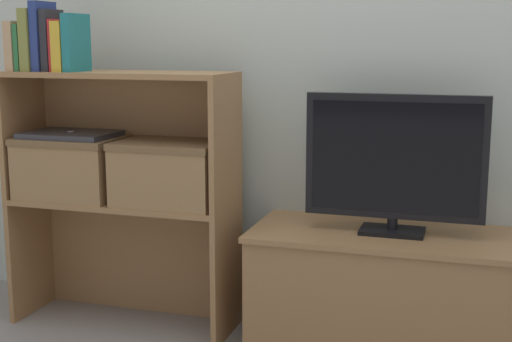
{
  "coord_description": "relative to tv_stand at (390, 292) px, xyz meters",
  "views": [
    {
      "loc": [
        0.74,
        -2.22,
        1.09
      ],
      "look_at": [
        0.0,
        0.15,
        0.63
      ],
      "focal_mm": 50.0,
      "sensor_mm": 36.0,
      "label": 1
    }
  ],
  "objects": [
    {
      "name": "book_mustard",
      "position": [
        -1.19,
        -0.1,
        0.85
      ],
      "size": [
        0.04,
        0.16,
        0.18
      ],
      "color": "gold",
      "rests_on": "bookshelf_upper_tier"
    },
    {
      "name": "bookshelf_upper_tier",
      "position": [
        -1.01,
        0.0,
        0.58
      ],
      "size": [
        0.86,
        0.3,
        0.48
      ],
      "color": "olive",
      "rests_on": "bookshelf_lower_tier"
    },
    {
      "name": "laptop",
      "position": [
        -1.22,
        -0.07,
        0.52
      ],
      "size": [
        0.34,
        0.24,
        0.02
      ],
      "color": "#2D2D33",
      "rests_on": "storage_basket_left"
    },
    {
      "name": "book_olive",
      "position": [
        -1.33,
        -0.1,
        0.87
      ],
      "size": [
        0.04,
        0.15,
        0.23
      ],
      "color": "olive",
      "rests_on": "bookshelf_upper_tier"
    },
    {
      "name": "book_navy",
      "position": [
        -1.29,
        -0.1,
        0.89
      ],
      "size": [
        0.03,
        0.14,
        0.25
      ],
      "color": "navy",
      "rests_on": "bookshelf_upper_tier"
    },
    {
      "name": "wall_back",
      "position": [
        -0.48,
        0.24,
        0.99
      ],
      "size": [
        10.0,
        0.05,
        2.4
      ],
      "color": "#B2BCB2",
      "rests_on": "ground_plane"
    },
    {
      "name": "book_crimson",
      "position": [
        -1.23,
        -0.1,
        0.86
      ],
      "size": [
        0.02,
        0.12,
        0.19
      ],
      "color": "#B22328",
      "rests_on": "bookshelf_upper_tier"
    },
    {
      "name": "book_forest",
      "position": [
        -1.36,
        -0.1,
        0.85
      ],
      "size": [
        0.02,
        0.15,
        0.17
      ],
      "color": "#286638",
      "rests_on": "bookshelf_upper_tier"
    },
    {
      "name": "book_teal",
      "position": [
        -1.15,
        -0.1,
        0.87
      ],
      "size": [
        0.03,
        0.15,
        0.21
      ],
      "color": "#1E7075",
      "rests_on": "bookshelf_upper_tier"
    },
    {
      "name": "book_charcoal",
      "position": [
        -1.25,
        -0.1,
        0.87
      ],
      "size": [
        0.03,
        0.12,
        0.23
      ],
      "color": "#232328",
      "rests_on": "bookshelf_upper_tier"
    },
    {
      "name": "tv",
      "position": [
        -0.0,
        -0.0,
        0.47
      ],
      "size": [
        0.61,
        0.14,
        0.48
      ],
      "color": "black",
      "rests_on": "tv_stand"
    },
    {
      "name": "book_tan",
      "position": [
        -1.39,
        -0.1,
        0.85
      ],
      "size": [
        0.03,
        0.16,
        0.18
      ],
      "color": "tan",
      "rests_on": "bookshelf_upper_tier"
    },
    {
      "name": "bookshelf_lower_tier",
      "position": [
        -1.01,
        0.0,
        0.09
      ],
      "size": [
        0.86,
        0.3,
        0.49
      ],
      "color": "olive",
      "rests_on": "ground_plane"
    },
    {
      "name": "tv_stand",
      "position": [
        0.0,
        0.0,
        0.0
      ],
      "size": [
        0.98,
        0.44,
        0.43
      ],
      "color": "olive",
      "rests_on": "ground_plane"
    },
    {
      "name": "storage_basket_right",
      "position": [
        -0.81,
        -0.07,
        0.4
      ],
      "size": [
        0.39,
        0.27,
        0.23
      ],
      "color": "#937047",
      "rests_on": "bookshelf_lower_tier"
    },
    {
      "name": "storage_basket_left",
      "position": [
        -1.22,
        -0.07,
        0.4
      ],
      "size": [
        0.39,
        0.27,
        0.23
      ],
      "color": "#937047",
      "rests_on": "bookshelf_lower_tier"
    }
  ]
}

